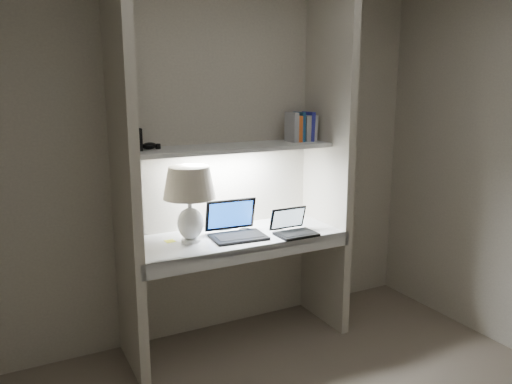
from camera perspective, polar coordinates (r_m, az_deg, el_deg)
back_wall at (r=3.52m, az=-4.17°, el=3.75°), size 3.20×0.01×2.50m
alcove_panel_left at (r=3.04m, az=-14.82°, el=2.05°), size 0.06×0.55×2.50m
alcove_panel_right at (r=3.64m, az=8.23°, el=3.93°), size 0.06×0.55×2.50m
desk at (r=3.38m, az=-2.18°, el=-5.25°), size 1.40×0.55×0.04m
desk_apron at (r=3.17m, az=-0.16°, el=-7.01°), size 1.46×0.03×0.10m
shelf at (r=3.34m, az=-2.97°, el=5.05°), size 1.40×0.36×0.03m
strip_light at (r=3.35m, az=-2.96°, el=4.68°), size 0.60×0.04×0.02m
table_lamp at (r=3.18m, az=-7.61°, el=0.04°), size 0.33×0.33×0.49m
laptop_main at (r=3.34m, az=-2.37°, el=-4.16°), size 0.37×0.33×0.24m
laptop_netbook at (r=3.40m, az=4.28°, el=-4.15°), size 0.27×0.23×0.17m
speaker at (r=3.50m, az=-3.82°, el=-3.03°), size 0.12×0.09×0.15m
mouse at (r=3.51m, az=2.30°, el=-3.99°), size 0.11×0.09×0.03m
cable_coil at (r=3.47m, az=-1.25°, el=-4.35°), size 0.11×0.11×0.01m
sticky_note at (r=3.29m, az=-9.81°, el=-5.54°), size 0.07×0.07×0.00m
book_row at (r=3.61m, az=5.16°, el=7.36°), size 0.20×0.14×0.21m
shelf_box at (r=3.14m, az=-13.66°, el=5.81°), size 0.08×0.06×0.14m
shelf_gadget at (r=3.20m, az=-12.10°, el=5.18°), size 0.12×0.10×0.04m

